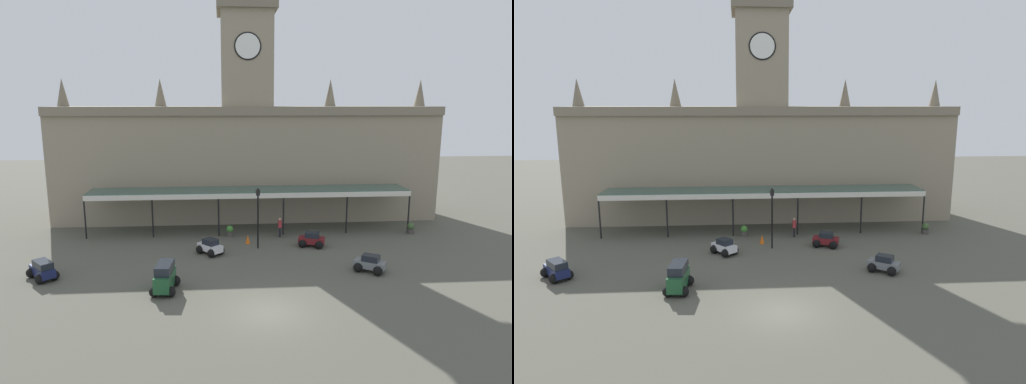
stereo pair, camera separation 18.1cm
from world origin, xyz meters
TOP-DOWN VIEW (x-y plane):
  - ground_plane at (0.00, 0.00)m, footprint 140.00×140.00m
  - station_building at (0.00, 21.43)m, footprint 36.64×6.56m
  - entrance_canopy at (0.00, 15.92)m, footprint 28.17×3.26m
  - car_maroon_sedan at (4.64, 11.19)m, footprint 2.23×1.91m
  - car_grey_sedan at (7.52, 5.51)m, footprint 2.25×2.12m
  - car_white_sedan at (-3.44, 9.99)m, footprint 2.20×2.23m
  - car_navy_estate at (-14.23, 5.87)m, footprint 2.34×2.40m
  - car_green_van at (-6.01, 3.33)m, footprint 1.73×2.47m
  - pedestrian_near_entrance at (2.42, 14.01)m, footprint 0.34×0.39m
  - victorian_lamppost at (0.30, 11.07)m, footprint 0.30×0.30m
  - traffic_cone at (-0.44, 12.33)m, footprint 0.40×0.40m
  - planter_by_canopy at (-1.86, 14.46)m, footprint 0.60×0.60m
  - planter_near_kerb at (14.06, 14.13)m, footprint 0.60×0.60m

SIDE VIEW (x-z plane):
  - ground_plane at x=0.00m, z-range 0.00..0.00m
  - traffic_cone at x=-0.44m, z-range 0.00..0.74m
  - planter_by_canopy at x=-1.86m, z-range 0.01..0.97m
  - planter_near_kerb at x=14.06m, z-range 0.01..0.97m
  - car_maroon_sedan at x=4.64m, z-range -0.09..1.10m
  - car_grey_sedan at x=7.52m, z-range -0.09..1.10m
  - car_white_sedan at x=-3.44m, z-range -0.09..1.10m
  - car_navy_estate at x=-14.23m, z-range -0.07..1.20m
  - car_green_van at x=-6.01m, z-range -0.08..1.69m
  - pedestrian_near_entrance at x=2.42m, z-range 0.07..1.74m
  - victorian_lamppost at x=0.30m, z-range 0.59..5.45m
  - entrance_canopy at x=0.00m, z-range 1.76..5.57m
  - station_building at x=0.00m, z-range -3.89..16.70m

